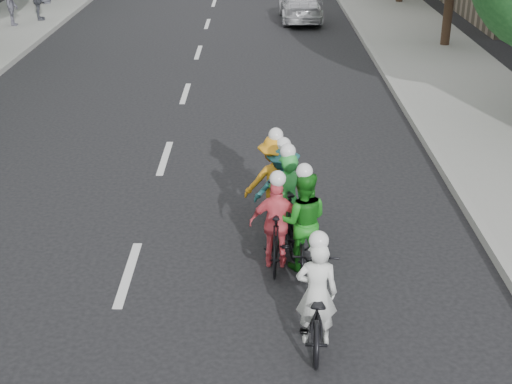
{
  "coord_description": "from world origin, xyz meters",
  "views": [
    {
      "loc": [
        2.07,
        -9.84,
        5.95
      ],
      "look_at": [
        2.05,
        0.98,
        1.0
      ],
      "focal_mm": 50.0,
      "sensor_mm": 36.0,
      "label": 1
    }
  ],
  "objects_px": {
    "cyclist_1": "(303,228)",
    "spectator_1": "(38,0)",
    "cyclist_5": "(283,193)",
    "spectator_0": "(12,4)",
    "cyclist_0": "(275,188)",
    "cyclist_4": "(316,303)",
    "follow_car_lead": "(300,7)",
    "cyclist_3": "(277,230)",
    "cyclist_2": "(287,210)"
  },
  "relations": [
    {
      "from": "cyclist_2",
      "to": "spectator_1",
      "type": "xyz_separation_m",
      "value": [
        -9.53,
        19.05,
        0.32
      ]
    },
    {
      "from": "cyclist_1",
      "to": "cyclist_2",
      "type": "distance_m",
      "value": 0.75
    },
    {
      "from": "follow_car_lead",
      "to": "spectator_0",
      "type": "xyz_separation_m",
      "value": [
        -11.55,
        -1.67,
        0.4
      ]
    },
    {
      "from": "cyclist_5",
      "to": "follow_car_lead",
      "type": "height_order",
      "value": "cyclist_5"
    },
    {
      "from": "cyclist_2",
      "to": "cyclist_5",
      "type": "relative_size",
      "value": 1.09
    },
    {
      "from": "cyclist_1",
      "to": "spectator_0",
      "type": "distance_m",
      "value": 21.41
    },
    {
      "from": "cyclist_3",
      "to": "cyclist_5",
      "type": "xyz_separation_m",
      "value": [
        0.13,
        1.34,
        0.05
      ]
    },
    {
      "from": "cyclist_4",
      "to": "spectator_1",
      "type": "relative_size",
      "value": 1.16
    },
    {
      "from": "spectator_1",
      "to": "cyclist_2",
      "type": "bearing_deg",
      "value": -168.88
    },
    {
      "from": "cyclist_4",
      "to": "follow_car_lead",
      "type": "bearing_deg",
      "value": -88.99
    },
    {
      "from": "follow_car_lead",
      "to": "spectator_0",
      "type": "distance_m",
      "value": 11.68
    },
    {
      "from": "cyclist_4",
      "to": "spectator_0",
      "type": "distance_m",
      "value": 23.18
    },
    {
      "from": "cyclist_5",
      "to": "spectator_1",
      "type": "relative_size",
      "value": 1.04
    },
    {
      "from": "spectator_1",
      "to": "spectator_0",
      "type": "bearing_deg",
      "value": 131.94
    },
    {
      "from": "cyclist_0",
      "to": "cyclist_2",
      "type": "bearing_deg",
      "value": 97.24
    },
    {
      "from": "cyclist_3",
      "to": "spectator_1",
      "type": "height_order",
      "value": "spectator_1"
    },
    {
      "from": "follow_car_lead",
      "to": "spectator_1",
      "type": "distance_m",
      "value": 10.88
    },
    {
      "from": "cyclist_1",
      "to": "spectator_1",
      "type": "height_order",
      "value": "cyclist_1"
    },
    {
      "from": "cyclist_1",
      "to": "spectator_0",
      "type": "bearing_deg",
      "value": -58.23
    },
    {
      "from": "cyclist_1",
      "to": "cyclist_3",
      "type": "distance_m",
      "value": 0.42
    },
    {
      "from": "cyclist_5",
      "to": "spectator_1",
      "type": "distance_m",
      "value": 20.67
    },
    {
      "from": "cyclist_5",
      "to": "follow_car_lead",
      "type": "distance_m",
      "value": 18.99
    },
    {
      "from": "cyclist_3",
      "to": "spectator_0",
      "type": "relative_size",
      "value": 0.99
    },
    {
      "from": "cyclist_5",
      "to": "cyclist_0",
      "type": "bearing_deg",
      "value": -45.97
    },
    {
      "from": "cyclist_3",
      "to": "follow_car_lead",
      "type": "bearing_deg",
      "value": -89.78
    },
    {
      "from": "cyclist_0",
      "to": "cyclist_3",
      "type": "relative_size",
      "value": 1.11
    },
    {
      "from": "cyclist_0",
      "to": "cyclist_4",
      "type": "relative_size",
      "value": 0.96
    },
    {
      "from": "cyclist_0",
      "to": "cyclist_4",
      "type": "height_order",
      "value": "cyclist_0"
    },
    {
      "from": "cyclist_4",
      "to": "cyclist_5",
      "type": "height_order",
      "value": "cyclist_5"
    },
    {
      "from": "cyclist_2",
      "to": "follow_car_lead",
      "type": "xyz_separation_m",
      "value": [
        1.32,
        19.62,
        -0.06
      ]
    },
    {
      "from": "cyclist_3",
      "to": "cyclist_4",
      "type": "bearing_deg",
      "value": 107.54
    },
    {
      "from": "cyclist_4",
      "to": "spectator_1",
      "type": "bearing_deg",
      "value": -62.03
    },
    {
      "from": "cyclist_0",
      "to": "spectator_0",
      "type": "bearing_deg",
      "value": -64.71
    },
    {
      "from": "cyclist_2",
      "to": "cyclist_4",
      "type": "relative_size",
      "value": 0.97
    },
    {
      "from": "spectator_0",
      "to": "cyclist_3",
      "type": "bearing_deg",
      "value": -158.05
    },
    {
      "from": "cyclist_2",
      "to": "cyclist_3",
      "type": "relative_size",
      "value": 1.12
    },
    {
      "from": "follow_car_lead",
      "to": "spectator_0",
      "type": "bearing_deg",
      "value": 7.11
    },
    {
      "from": "cyclist_5",
      "to": "spectator_0",
      "type": "distance_m",
      "value": 20.05
    },
    {
      "from": "cyclist_0",
      "to": "cyclist_5",
      "type": "height_order",
      "value": "cyclist_0"
    },
    {
      "from": "cyclist_4",
      "to": "cyclist_1",
      "type": "bearing_deg",
      "value": -84.42
    },
    {
      "from": "cyclist_4",
      "to": "cyclist_5",
      "type": "bearing_deg",
      "value": -80.61
    },
    {
      "from": "cyclist_1",
      "to": "spectator_1",
      "type": "xyz_separation_m",
      "value": [
        -9.76,
        19.77,
        0.29
      ]
    },
    {
      "from": "spectator_0",
      "to": "spectator_1",
      "type": "height_order",
      "value": "spectator_0"
    },
    {
      "from": "cyclist_2",
      "to": "cyclist_3",
      "type": "xyz_separation_m",
      "value": [
        -0.18,
        -0.65,
        -0.04
      ]
    },
    {
      "from": "cyclist_4",
      "to": "cyclist_5",
      "type": "relative_size",
      "value": 1.12
    },
    {
      "from": "cyclist_2",
      "to": "follow_car_lead",
      "type": "height_order",
      "value": "cyclist_2"
    },
    {
      "from": "cyclist_4",
      "to": "spectator_1",
      "type": "xyz_separation_m",
      "value": [
        -9.83,
        21.74,
        0.41
      ]
    },
    {
      "from": "cyclist_4",
      "to": "spectator_0",
      "type": "relative_size",
      "value": 1.14
    },
    {
      "from": "cyclist_2",
      "to": "spectator_1",
      "type": "height_order",
      "value": "cyclist_2"
    },
    {
      "from": "cyclist_1",
      "to": "cyclist_3",
      "type": "xyz_separation_m",
      "value": [
        -0.41,
        0.06,
        -0.08
      ]
    }
  ]
}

